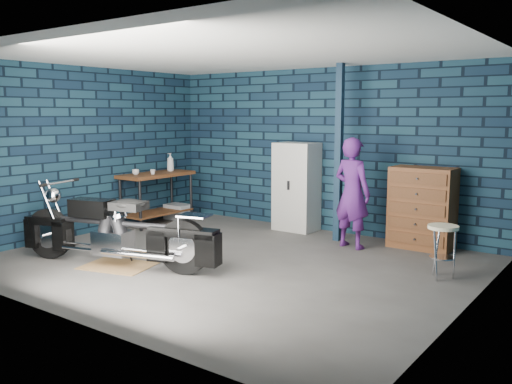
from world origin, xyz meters
TOP-DOWN VIEW (x-y plane):
  - ground at (0.00, 0.00)m, footprint 6.00×6.00m
  - room_walls at (0.00, 0.55)m, footprint 6.02×5.01m
  - support_post at (0.55, 1.95)m, footprint 0.10×0.10m
  - workbench at (-2.68, 1.24)m, footprint 0.60×1.40m
  - drip_mat at (-1.06, -1.01)m, footprint 1.01×0.85m
  - motorcycle at (-1.06, -1.01)m, footprint 2.52×1.27m
  - person at (0.92, 1.67)m, footprint 0.65×0.48m
  - storage_bin at (-2.66, 1.74)m, footprint 0.45×0.32m
  - locker at (-0.38, 2.23)m, footprint 0.69×0.49m
  - tool_chest at (1.77, 2.23)m, footprint 0.89×0.49m
  - shop_stool at (2.48, 0.91)m, footprint 0.43×0.43m
  - cup_a at (-2.76, 0.83)m, footprint 0.15×0.15m
  - cup_b at (-2.56, 1.05)m, footprint 0.09×0.09m
  - bottle at (-2.72, 1.63)m, footprint 0.13×0.13m

SIDE VIEW (x-z plane):
  - ground at x=0.00m, z-range 0.00..0.00m
  - drip_mat at x=-1.06m, z-range 0.00..0.01m
  - storage_bin at x=-2.66m, z-range 0.00..0.28m
  - shop_stool at x=2.48m, z-range 0.00..0.65m
  - workbench at x=-2.68m, z-range 0.00..0.91m
  - motorcycle at x=-1.06m, z-range 0.00..1.07m
  - tool_chest at x=1.77m, z-range 0.00..1.19m
  - locker at x=-0.38m, z-range 0.00..1.47m
  - person at x=0.92m, z-range 0.00..1.62m
  - cup_b at x=-2.56m, z-range 0.91..0.99m
  - cup_a at x=-2.76m, z-range 0.91..1.00m
  - bottle at x=-2.72m, z-range 0.91..1.24m
  - support_post at x=0.55m, z-range 0.00..2.70m
  - room_walls at x=0.00m, z-range 0.55..3.26m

